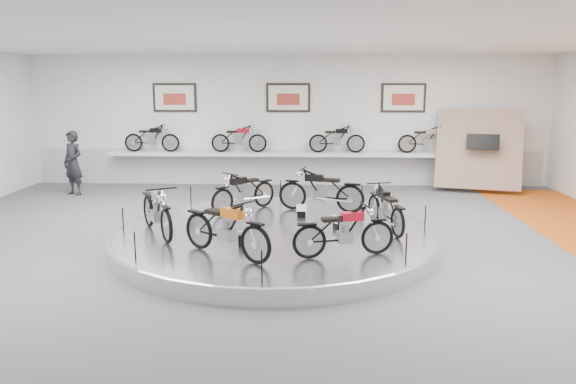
{
  "coord_description": "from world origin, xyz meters",
  "views": [
    {
      "loc": [
        0.67,
        -10.39,
        3.2
      ],
      "look_at": [
        0.24,
        0.6,
        1.02
      ],
      "focal_mm": 35.0,
      "sensor_mm": 36.0,
      "label": 1
    }
  ],
  "objects_px": {
    "display_platform": "(275,238)",
    "bike_f": "(344,231)",
    "bike_e": "(226,228)",
    "shelf": "(288,154)",
    "bike_d": "(157,210)",
    "bike_c": "(244,191)",
    "visitor": "(73,163)",
    "bike_a": "(386,208)",
    "bike_b": "(321,190)"
  },
  "relations": [
    {
      "from": "shelf",
      "to": "visitor",
      "type": "distance_m",
      "value": 6.25
    },
    {
      "from": "display_platform",
      "to": "bike_f",
      "type": "relative_size",
      "value": 4.26
    },
    {
      "from": "bike_a",
      "to": "bike_b",
      "type": "height_order",
      "value": "bike_b"
    },
    {
      "from": "shelf",
      "to": "bike_c",
      "type": "distance_m",
      "value": 4.82
    },
    {
      "from": "shelf",
      "to": "bike_d",
      "type": "distance_m",
      "value": 7.14
    },
    {
      "from": "bike_e",
      "to": "bike_a",
      "type": "bearing_deg",
      "value": 68.79
    },
    {
      "from": "display_platform",
      "to": "bike_e",
      "type": "distance_m",
      "value": 1.93
    },
    {
      "from": "display_platform",
      "to": "bike_f",
      "type": "distance_m",
      "value": 2.13
    },
    {
      "from": "bike_c",
      "to": "bike_f",
      "type": "relative_size",
      "value": 1.04
    },
    {
      "from": "bike_b",
      "to": "bike_d",
      "type": "bearing_deg",
      "value": 46.55
    },
    {
      "from": "display_platform",
      "to": "bike_c",
      "type": "bearing_deg",
      "value": 116.06
    },
    {
      "from": "bike_a",
      "to": "bike_d",
      "type": "distance_m",
      "value": 4.44
    },
    {
      "from": "bike_a",
      "to": "bike_c",
      "type": "relative_size",
      "value": 0.97
    },
    {
      "from": "display_platform",
      "to": "bike_e",
      "type": "height_order",
      "value": "bike_e"
    },
    {
      "from": "visitor",
      "to": "bike_e",
      "type": "bearing_deg",
      "value": -22.41
    },
    {
      "from": "bike_c",
      "to": "bike_d",
      "type": "height_order",
      "value": "bike_d"
    },
    {
      "from": "bike_d",
      "to": "bike_f",
      "type": "height_order",
      "value": "bike_d"
    },
    {
      "from": "shelf",
      "to": "bike_c",
      "type": "bearing_deg",
      "value": -99.71
    },
    {
      "from": "display_platform",
      "to": "bike_f",
      "type": "xyz_separation_m",
      "value": [
        1.25,
        -1.61,
        0.59
      ]
    },
    {
      "from": "bike_b",
      "to": "bike_f",
      "type": "relative_size",
      "value": 1.11
    },
    {
      "from": "bike_e",
      "to": "bike_d",
      "type": "bearing_deg",
      "value": 176.17
    },
    {
      "from": "display_platform",
      "to": "bike_d",
      "type": "distance_m",
      "value": 2.36
    },
    {
      "from": "bike_c",
      "to": "bike_a",
      "type": "bearing_deg",
      "value": 105.49
    },
    {
      "from": "shelf",
      "to": "bike_a",
      "type": "relative_size",
      "value": 7.24
    },
    {
      "from": "display_platform",
      "to": "bike_d",
      "type": "height_order",
      "value": "bike_d"
    },
    {
      "from": "display_platform",
      "to": "bike_c",
      "type": "height_order",
      "value": "bike_c"
    },
    {
      "from": "visitor",
      "to": "bike_f",
      "type": "bearing_deg",
      "value": -13.19
    },
    {
      "from": "display_platform",
      "to": "bike_d",
      "type": "bearing_deg",
      "value": -170.52
    },
    {
      "from": "visitor",
      "to": "bike_b",
      "type": "bearing_deg",
      "value": 4.2
    },
    {
      "from": "bike_b",
      "to": "bike_e",
      "type": "height_order",
      "value": "bike_e"
    },
    {
      "from": "bike_b",
      "to": "visitor",
      "type": "relative_size",
      "value": 0.91
    },
    {
      "from": "display_platform",
      "to": "shelf",
      "type": "height_order",
      "value": "shelf"
    },
    {
      "from": "display_platform",
      "to": "bike_d",
      "type": "xyz_separation_m",
      "value": [
        -2.24,
        -0.37,
        0.64
      ]
    },
    {
      "from": "display_platform",
      "to": "bike_c",
      "type": "distance_m",
      "value": 1.94
    },
    {
      "from": "bike_e",
      "to": "bike_b",
      "type": "bearing_deg",
      "value": 100.67
    },
    {
      "from": "bike_b",
      "to": "display_platform",
      "type": "bearing_deg",
      "value": 74.66
    },
    {
      "from": "display_platform",
      "to": "bike_e",
      "type": "relative_size",
      "value": 3.82
    },
    {
      "from": "display_platform",
      "to": "bike_a",
      "type": "xyz_separation_m",
      "value": [
        2.17,
        0.14,
        0.6
      ]
    },
    {
      "from": "bike_b",
      "to": "bike_a",
      "type": "bearing_deg",
      "value": 141.42
    },
    {
      "from": "bike_a",
      "to": "visitor",
      "type": "relative_size",
      "value": 0.83
    },
    {
      "from": "bike_c",
      "to": "visitor",
      "type": "xyz_separation_m",
      "value": [
        -5.24,
        3.18,
        0.16
      ]
    },
    {
      "from": "bike_c",
      "to": "shelf",
      "type": "bearing_deg",
      "value": -147.31
    },
    {
      "from": "bike_c",
      "to": "bike_f",
      "type": "height_order",
      "value": "bike_c"
    },
    {
      "from": "bike_c",
      "to": "bike_e",
      "type": "distance_m",
      "value": 3.33
    },
    {
      "from": "bike_b",
      "to": "bike_c",
      "type": "relative_size",
      "value": 1.07
    },
    {
      "from": "bike_a",
      "to": "bike_b",
      "type": "xyz_separation_m",
      "value": [
        -1.24,
        1.57,
        0.04
      ]
    },
    {
      "from": "shelf",
      "to": "bike_c",
      "type": "relative_size",
      "value": 7.03
    },
    {
      "from": "bike_f",
      "to": "visitor",
      "type": "relative_size",
      "value": 0.82
    },
    {
      "from": "shelf",
      "to": "bike_d",
      "type": "xyz_separation_m",
      "value": [
        -2.24,
        -6.77,
        -0.21
      ]
    },
    {
      "from": "visitor",
      "to": "bike_c",
      "type": "bearing_deg",
      "value": -2.97
    }
  ]
}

